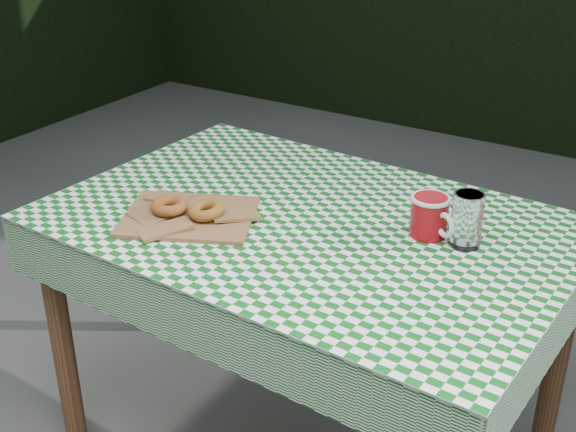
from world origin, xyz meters
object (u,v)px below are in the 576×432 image
object	(u,v)px
coffee_mug	(429,216)
drinking_glass	(467,220)
table	(306,345)
paper_bag	(189,215)

from	to	relation	value
coffee_mug	drinking_glass	size ratio (longest dim) A/B	1.36
table	coffee_mug	bearing A→B (deg)	18.72
table	paper_bag	world-z (taller)	paper_bag
paper_bag	coffee_mug	size ratio (longest dim) A/B	1.80
table	drinking_glass	bearing A→B (deg)	14.84
coffee_mug	table	bearing A→B (deg)	-136.73
coffee_mug	drinking_glass	xyz separation A→B (m)	(0.09, -0.00, 0.02)
drinking_glass	paper_bag	bearing A→B (deg)	-160.06
table	drinking_glass	size ratio (longest dim) A/B	9.68
coffee_mug	drinking_glass	distance (m)	0.09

